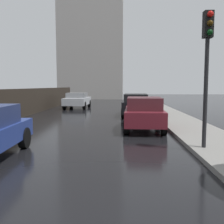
% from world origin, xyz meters
% --- Properties ---
extents(car_black_mid_road, '(1.94, 4.65, 1.44)m').
position_xyz_m(car_black_mid_road, '(2.91, 15.73, 0.76)').
color(car_black_mid_road, black).
rests_on(car_black_mid_road, ground).
extents(car_silver_behind_camera, '(2.03, 4.01, 1.36)m').
position_xyz_m(car_silver_behind_camera, '(-1.88, 21.28, 0.72)').
color(car_silver_behind_camera, '#B2B5BA').
rests_on(car_silver_behind_camera, ground).
extents(car_maroon_far_lane, '(1.90, 3.94, 1.47)m').
position_xyz_m(car_maroon_far_lane, '(2.95, 10.16, 0.76)').
color(car_maroon_far_lane, maroon).
rests_on(car_maroon_far_lane, ground).
extents(traffic_light, '(0.26, 0.39, 3.96)m').
position_xyz_m(traffic_light, '(4.40, 6.19, 2.90)').
color(traffic_light, black).
rests_on(traffic_light, sidewalk_strip).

